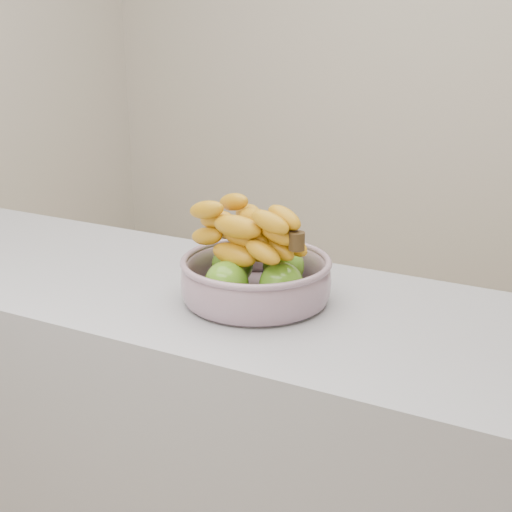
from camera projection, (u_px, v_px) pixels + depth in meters
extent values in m
plane|color=tan|center=(260.00, 490.00, 2.35)|extent=(4.00, 4.00, 0.00)
cube|color=#BDB6AA|center=(443.00, 42.00, 3.59)|extent=(4.00, 0.05, 2.70)
cube|color=#93949A|center=(171.00, 448.00, 1.79)|extent=(2.00, 0.60, 0.90)
cylinder|color=#A5B3C6|center=(256.00, 297.00, 1.54)|extent=(0.27, 0.27, 0.01)
torus|color=#A5B3C6|center=(256.00, 262.00, 1.51)|extent=(0.32, 0.32, 0.01)
sphere|color=#558F18|center=(227.00, 283.00, 1.47)|extent=(0.09, 0.09, 0.09)
sphere|color=#558F18|center=(281.00, 284.00, 1.46)|extent=(0.09, 0.09, 0.09)
sphere|color=#558F18|center=(284.00, 266.00, 1.57)|extent=(0.09, 0.09, 0.09)
sphere|color=#558F18|center=(232.00, 265.00, 1.58)|extent=(0.09, 0.09, 0.09)
ellipsoid|color=orange|center=(234.00, 255.00, 1.48)|extent=(0.21, 0.10, 0.05)
ellipsoid|color=orange|center=(253.00, 250.00, 1.51)|extent=(0.21, 0.12, 0.05)
ellipsoid|color=orange|center=(271.00, 245.00, 1.54)|extent=(0.20, 0.14, 0.05)
ellipsoid|color=orange|center=(246.00, 237.00, 1.47)|extent=(0.21, 0.08, 0.05)
ellipsoid|color=orange|center=(266.00, 232.00, 1.51)|extent=(0.20, 0.15, 0.05)
ellipsoid|color=orange|center=(258.00, 220.00, 1.48)|extent=(0.21, 0.12, 0.05)
ellipsoid|color=orange|center=(237.00, 227.00, 1.45)|extent=(0.21, 0.07, 0.05)
cylinder|color=#382711|center=(297.00, 241.00, 1.40)|extent=(0.03, 0.03, 0.04)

